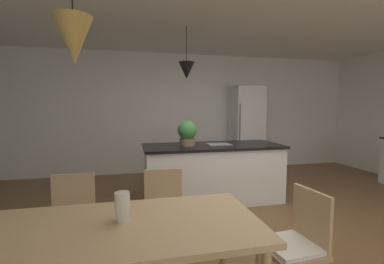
{
  "coord_description": "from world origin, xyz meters",
  "views": [
    {
      "loc": [
        -1.35,
        -2.8,
        1.49
      ],
      "look_at": [
        -0.63,
        0.38,
        1.18
      ],
      "focal_mm": 24.66,
      "sensor_mm": 36.0,
      "label": 1
    }
  ],
  "objects_px": {
    "dining_table": "(114,236)",
    "potted_plant_on_island": "(187,132)",
    "refrigerator": "(246,129)",
    "vase_on_dining_table": "(122,206)",
    "kitchen_island": "(213,172)",
    "chair_far_left": "(72,220)",
    "chair_kitchen_end": "(296,243)",
    "chair_far_right": "(165,212)"
  },
  "relations": [
    {
      "from": "dining_table",
      "to": "refrigerator",
      "type": "xyz_separation_m",
      "value": [
        2.71,
        3.99,
        0.3
      ]
    },
    {
      "from": "chair_kitchen_end",
      "to": "refrigerator",
      "type": "height_order",
      "value": "refrigerator"
    },
    {
      "from": "refrigerator",
      "to": "vase_on_dining_table",
      "type": "relative_size",
      "value": 10.34
    },
    {
      "from": "chair_far_right",
      "to": "chair_far_left",
      "type": "relative_size",
      "value": 1.0
    },
    {
      "from": "refrigerator",
      "to": "potted_plant_on_island",
      "type": "xyz_separation_m",
      "value": [
        -1.75,
        -1.71,
        0.12
      ]
    },
    {
      "from": "vase_on_dining_table",
      "to": "dining_table",
      "type": "bearing_deg",
      "value": -127.81
    },
    {
      "from": "chair_far_right",
      "to": "refrigerator",
      "type": "bearing_deg",
      "value": 54.36
    },
    {
      "from": "chair_far_right",
      "to": "refrigerator",
      "type": "distance_m",
      "value": 3.95
    },
    {
      "from": "dining_table",
      "to": "potted_plant_on_island",
      "type": "height_order",
      "value": "potted_plant_on_island"
    },
    {
      "from": "chair_kitchen_end",
      "to": "chair_far_left",
      "type": "bearing_deg",
      "value": 155.2
    },
    {
      "from": "refrigerator",
      "to": "potted_plant_on_island",
      "type": "relative_size",
      "value": 5.03
    },
    {
      "from": "chair_far_left",
      "to": "chair_kitchen_end",
      "type": "bearing_deg",
      "value": -24.8
    },
    {
      "from": "chair_far_left",
      "to": "chair_far_right",
      "type": "bearing_deg",
      "value": -0.0
    },
    {
      "from": "chair_far_right",
      "to": "chair_far_left",
      "type": "xyz_separation_m",
      "value": [
        -0.85,
        0.0,
        0.0
      ]
    },
    {
      "from": "chair_far_left",
      "to": "kitchen_island",
      "type": "distance_m",
      "value": 2.32
    },
    {
      "from": "vase_on_dining_table",
      "to": "chair_far_right",
      "type": "bearing_deg",
      "value": 63.38
    },
    {
      "from": "chair_kitchen_end",
      "to": "chair_far_right",
      "type": "distance_m",
      "value": 1.2
    },
    {
      "from": "chair_far_right",
      "to": "vase_on_dining_table",
      "type": "xyz_separation_m",
      "value": [
        -0.37,
        -0.74,
        0.37
      ]
    },
    {
      "from": "vase_on_dining_table",
      "to": "potted_plant_on_island",
      "type": "bearing_deg",
      "value": 67.87
    },
    {
      "from": "dining_table",
      "to": "chair_far_left",
      "type": "relative_size",
      "value": 2.17
    },
    {
      "from": "chair_far_right",
      "to": "potted_plant_on_island",
      "type": "height_order",
      "value": "potted_plant_on_island"
    },
    {
      "from": "kitchen_island",
      "to": "vase_on_dining_table",
      "type": "distance_m",
      "value": 2.6
    },
    {
      "from": "chair_far_left",
      "to": "vase_on_dining_table",
      "type": "bearing_deg",
      "value": -57.23
    },
    {
      "from": "chair_far_right",
      "to": "vase_on_dining_table",
      "type": "height_order",
      "value": "vase_on_dining_table"
    },
    {
      "from": "dining_table",
      "to": "chair_far_left",
      "type": "distance_m",
      "value": 0.94
    },
    {
      "from": "refrigerator",
      "to": "vase_on_dining_table",
      "type": "bearing_deg",
      "value": -124.07
    },
    {
      "from": "chair_far_right",
      "to": "chair_far_left",
      "type": "height_order",
      "value": "same"
    },
    {
      "from": "potted_plant_on_island",
      "to": "vase_on_dining_table",
      "type": "relative_size",
      "value": 2.06
    },
    {
      "from": "dining_table",
      "to": "potted_plant_on_island",
      "type": "bearing_deg",
      "value": 67.34
    },
    {
      "from": "chair_kitchen_end",
      "to": "kitchen_island",
      "type": "distance_m",
      "value": 2.28
    },
    {
      "from": "chair_kitchen_end",
      "to": "kitchen_island",
      "type": "xyz_separation_m",
      "value": [
        0.05,
        2.28,
        -0.01
      ]
    },
    {
      "from": "chair_kitchen_end",
      "to": "kitchen_island",
      "type": "height_order",
      "value": "kitchen_island"
    },
    {
      "from": "dining_table",
      "to": "chair_far_right",
      "type": "xyz_separation_m",
      "value": [
        0.42,
        0.81,
        -0.2
      ]
    },
    {
      "from": "chair_far_left",
      "to": "kitchen_island",
      "type": "height_order",
      "value": "kitchen_island"
    },
    {
      "from": "vase_on_dining_table",
      "to": "chair_kitchen_end",
      "type": "bearing_deg",
      "value": -2.82
    },
    {
      "from": "chair_far_left",
      "to": "potted_plant_on_island",
      "type": "bearing_deg",
      "value": 46.9
    },
    {
      "from": "kitchen_island",
      "to": "potted_plant_on_island",
      "type": "bearing_deg",
      "value": 180.0
    },
    {
      "from": "kitchen_island",
      "to": "potted_plant_on_island",
      "type": "relative_size",
      "value": 5.57
    },
    {
      "from": "chair_kitchen_end",
      "to": "potted_plant_on_island",
      "type": "bearing_deg",
      "value": 99.02
    },
    {
      "from": "chair_kitchen_end",
      "to": "vase_on_dining_table",
      "type": "xyz_separation_m",
      "value": [
        -1.26,
        0.06,
        0.37
      ]
    },
    {
      "from": "kitchen_island",
      "to": "refrigerator",
      "type": "distance_m",
      "value": 2.23
    },
    {
      "from": "chair_far_right",
      "to": "refrigerator",
      "type": "relative_size",
      "value": 0.44
    }
  ]
}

